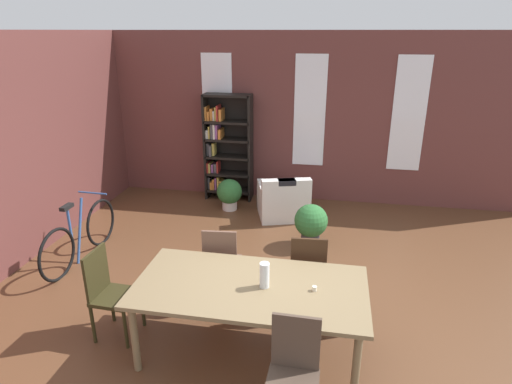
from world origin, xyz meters
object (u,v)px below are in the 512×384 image
dining_chair_near_right (293,372)px  dining_chair_head_left (109,291)px  vase_on_table (265,275)px  potted_plant_corner (311,223)px  potted_plant_by_shelf (229,193)px  dining_chair_far_right (308,270)px  armchair_white (283,201)px  bookshelf_tall (225,147)px  dining_chair_far_left (222,262)px  dining_table (250,291)px  bicycle_second (80,236)px

dining_chair_near_right → dining_chair_head_left: size_ratio=1.00×
vase_on_table → potted_plant_corner: (0.30, 2.34, -0.51)m
dining_chair_head_left → potted_plant_by_shelf: size_ratio=1.72×
dining_chair_far_right → potted_plant_corner: bearing=92.1°
armchair_white → potted_plant_corner: armchair_white is taller
armchair_white → dining_chair_head_left: bearing=-112.4°
bookshelf_tall → armchair_white: 1.53m
dining_chair_far_right → dining_chair_far_left: bearing=180.0°
dining_table → dining_chair_near_right: (0.49, -0.77, -0.17)m
potted_plant_corner → dining_chair_near_right: bearing=-89.0°
dining_chair_far_right → potted_plant_corner: (-0.06, 1.57, -0.15)m
potted_plant_by_shelf → vase_on_table: bearing=-71.1°
dining_chair_far_left → bicycle_second: size_ratio=0.56×
dining_chair_far_right → potted_plant_by_shelf: 3.12m
dining_chair_far_right → dining_chair_head_left: (-1.95, -0.76, 0.00)m
dining_chair_far_left → bookshelf_tall: (-0.77, 3.26, 0.47)m
dining_chair_far_right → bicycle_second: (-3.13, 0.61, -0.17)m
dining_chair_far_right → potted_plant_corner: dining_chair_far_right is taller
dining_chair_far_left → potted_plant_by_shelf: dining_chair_far_left is taller
bookshelf_tall → armchair_white: (1.17, -0.69, -0.71)m
dining_table → potted_plant_corner: bearing=79.4°
vase_on_table → potted_plant_by_shelf: vase_on_table is taller
dining_chair_far_right → potted_plant_by_shelf: (-1.55, 2.70, -0.21)m
armchair_white → bicycle_second: (-2.54, -1.96, 0.07)m
dining_chair_head_left → armchair_white: 3.61m
vase_on_table → potted_plant_by_shelf: (-1.19, 3.47, -0.57)m
dining_chair_near_right → bookshelf_tall: size_ratio=0.49×
vase_on_table → armchair_white: vase_on_table is taller
bookshelf_tall → potted_plant_corner: size_ratio=3.01×
bookshelf_tall → potted_plant_corner: (1.69, -1.69, -0.62)m
dining_chair_far_right → bicycle_second: bearing=169.0°
dining_chair_head_left → vase_on_table: bearing=-0.1°
dining_chair_head_left → bookshelf_tall: bookshelf_tall is taller
vase_on_table → bicycle_second: vase_on_table is taller
dining_chair_head_left → potted_plant_corner: dining_chair_head_left is taller
dining_chair_far_left → bicycle_second: dining_chair_far_left is taller
vase_on_table → dining_chair_far_right: bearing=65.0°
dining_table → dining_chair_head_left: bearing=179.9°
dining_table → dining_chair_far_left: (-0.48, 0.77, -0.17)m
dining_chair_near_right → potted_plant_corner: (-0.05, 3.11, -0.15)m
dining_table → armchair_white: bearing=91.5°
potted_plant_by_shelf → bicycle_second: bearing=-127.1°
armchair_white → dining_chair_near_right: bearing=-82.0°
vase_on_table → dining_chair_far_left: (-0.62, 0.77, -0.36)m
dining_chair_far_right → dining_table: bearing=-122.7°
armchair_white → potted_plant_by_shelf: armchair_white is taller
dining_chair_head_left → potted_plant_by_shelf: 3.49m
dining_table → armchair_white: armchair_white is taller
vase_on_table → dining_chair_near_right: bearing=-65.3°
dining_chair_far_left → vase_on_table: bearing=-51.2°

